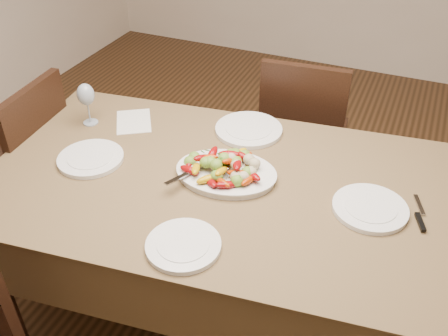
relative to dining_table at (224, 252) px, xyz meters
name	(u,v)px	position (x,y,z in m)	size (l,w,h in m)	color
dining_table	(224,252)	(0.00, 0.00, 0.00)	(1.84, 1.04, 0.76)	brown
chair_far	(304,133)	(0.09, 0.91, 0.10)	(0.42, 0.42, 0.95)	black
chair_left	(16,171)	(-1.11, 0.02, 0.10)	(0.42, 0.42, 0.95)	black
serving_platter	(226,174)	(0.00, 0.03, 0.39)	(0.38, 0.28, 0.02)	white
roasted_vegetables	(226,162)	(0.00, 0.03, 0.45)	(0.31, 0.21, 0.09)	maroon
serving_spoon	(207,169)	(-0.06, -0.02, 0.43)	(0.28, 0.06, 0.03)	#9EA0A8
plate_left	(91,159)	(-0.55, -0.08, 0.39)	(0.26, 0.26, 0.02)	white
plate_right	(370,208)	(0.54, 0.05, 0.39)	(0.26, 0.26, 0.02)	white
plate_far	(249,130)	(-0.04, 0.37, 0.39)	(0.29, 0.29, 0.02)	white
plate_near	(183,246)	(0.02, -0.38, 0.39)	(0.25, 0.25, 0.02)	white
wine_glass	(87,103)	(-0.72, 0.16, 0.48)	(0.08, 0.08, 0.20)	#8C99A5
menu_card	(134,121)	(-0.55, 0.24, 0.38)	(0.15, 0.21, 0.00)	silver
table_knife	(420,215)	(0.70, 0.08, 0.38)	(0.02, 0.20, 0.01)	#9EA0A8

